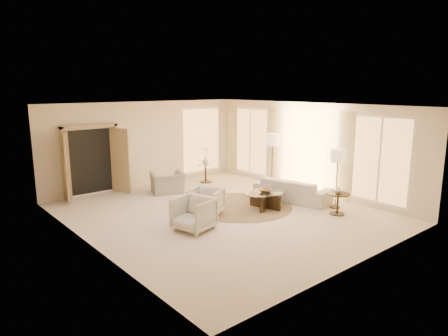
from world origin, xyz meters
TOP-DOWN VIEW (x-y plane):
  - room at (0.00, 0.00)m, footprint 7.04×8.04m
  - windows_right at (3.45, 0.10)m, footprint 0.10×6.40m
  - window_back_corner at (2.30, 3.95)m, footprint 1.70×0.10m
  - curtains_right at (3.40, 1.00)m, footprint 0.06×5.20m
  - french_doors at (-1.90, 3.82)m, footprint 1.95×0.66m
  - area_rug at (0.79, 0.13)m, footprint 3.38×3.38m
  - sofa at (2.35, -0.39)m, footprint 1.35×2.35m
  - armchair_left at (-0.43, 0.13)m, footprint 1.00×1.02m
  - armchair_right at (-1.30, -0.54)m, footprint 0.95×0.99m
  - accent_chair at (0.01, 2.69)m, footprint 1.14×0.93m
  - coffee_table at (1.17, -0.43)m, footprint 1.65×1.65m
  - end_table at (2.25, -2.00)m, footprint 0.60×0.60m
  - side_table at (1.79, 3.06)m, footprint 0.56×0.56m
  - floor_lamp_near at (2.90, 0.96)m, footprint 0.44×0.44m
  - floor_lamp_far at (2.71, -1.62)m, footprint 0.39×0.39m
  - bowl at (1.17, -0.43)m, footprint 0.41×0.41m
  - end_vase at (2.25, -2.00)m, footprint 0.19×0.19m
  - side_vase at (1.79, 3.06)m, footprint 0.25×0.25m

SIDE VIEW (x-z plane):
  - area_rug at x=0.79m, z-range 0.00..0.01m
  - coffee_table at x=1.17m, z-range 0.06..0.52m
  - sofa at x=2.35m, z-range 0.00..0.64m
  - end_table at x=2.25m, z-range 0.10..0.67m
  - side_table at x=1.79m, z-range 0.07..0.71m
  - armchair_left at x=-0.43m, z-range 0.00..0.79m
  - armchair_right at x=-1.30m, z-range 0.00..0.85m
  - accent_chair at x=0.01m, z-range 0.00..0.86m
  - bowl at x=1.17m, z-range 0.46..0.54m
  - end_vase at x=2.25m, z-range 0.56..0.75m
  - side_vase at x=1.79m, z-range 0.64..0.88m
  - french_doors at x=-1.90m, z-range -0.01..2.15m
  - curtains_right at x=3.40m, z-range 0.00..2.60m
  - windows_right at x=3.45m, z-range 0.15..2.55m
  - window_back_corner at x=2.30m, z-range 0.15..2.55m
  - floor_lamp_far at x=2.71m, z-range 0.57..2.18m
  - room at x=0.00m, z-range -0.02..2.81m
  - floor_lamp_near at x=2.90m, z-range 0.63..2.44m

